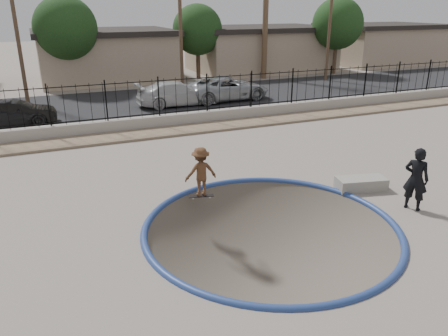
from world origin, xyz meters
TOP-DOWN VIEW (x-y plane):
  - ground at (0.00, 12.00)m, footprint 120.00×120.00m
  - bowl_pit at (0.00, -1.00)m, footprint 6.84×6.84m
  - coping_ring at (0.00, -1.00)m, footprint 7.04×7.04m
  - rock_strip at (0.00, 9.20)m, footprint 42.00×1.60m
  - retaining_wall at (0.00, 10.30)m, footprint 42.00×0.45m
  - fence at (0.00, 10.30)m, footprint 40.00×0.04m
  - street at (0.00, 17.00)m, footprint 90.00×8.00m
  - house_center at (0.00, 26.50)m, footprint 10.60×8.60m
  - house_east at (14.00, 26.50)m, footprint 12.60×8.60m
  - house_east_far at (28.00, 26.50)m, footprint 11.60×8.60m
  - utility_pole_left at (-6.00, 19.00)m, footprint 1.70×0.24m
  - utility_pole_mid at (4.00, 19.00)m, footprint 1.70×0.24m
  - utility_pole_right at (16.00, 19.00)m, footprint 1.70×0.24m
  - street_tree_left at (-3.00, 23.00)m, footprint 4.32×4.32m
  - street_tree_mid at (7.00, 24.00)m, footprint 3.96×3.96m
  - street_tree_right at (19.00, 22.00)m, footprint 4.32×4.32m
  - skater at (-1.06, 1.60)m, footprint 1.02×0.61m
  - skateboard at (-1.06, 1.60)m, footprint 0.80×0.38m
  - videographer at (4.44, -1.59)m, footprint 0.75×0.83m
  - concrete_ledge at (4.00, 0.17)m, footprint 1.72×1.05m
  - car_a at (-6.85, 13.40)m, footprint 4.07×1.73m
  - car_b at (-6.50, 13.40)m, footprint 3.85×1.51m
  - car_c at (2.31, 14.70)m, footprint 4.87×1.99m
  - car_d at (5.66, 14.98)m, footprint 5.45×2.77m

SIDE VIEW (x-z plane):
  - ground at x=0.00m, z-range -2.20..0.00m
  - bowl_pit at x=0.00m, z-range -0.90..0.90m
  - coping_ring at x=0.00m, z-range -0.10..0.10m
  - street at x=0.00m, z-range 0.00..0.04m
  - skateboard at x=-1.06m, z-range 0.02..0.09m
  - rock_strip at x=0.00m, z-range 0.00..0.11m
  - concrete_ledge at x=4.00m, z-range 0.00..0.40m
  - retaining_wall at x=0.00m, z-range 0.00..0.60m
  - car_b at x=-6.50m, z-range 0.04..1.28m
  - car_a at x=-6.85m, z-range 0.04..1.41m
  - car_c at x=2.31m, z-range 0.04..1.45m
  - car_d at x=5.66m, z-range 0.04..1.51m
  - skater at x=-1.06m, z-range 0.00..1.56m
  - videographer at x=4.44m, z-range 0.00..1.90m
  - fence at x=0.00m, z-range 0.60..2.40m
  - house_east at x=14.00m, z-range 0.02..3.92m
  - house_east_far at x=28.00m, z-range 0.02..3.92m
  - house_center at x=0.00m, z-range 0.02..3.92m
  - street_tree_mid at x=7.00m, z-range 0.92..6.75m
  - street_tree_left at x=-3.00m, z-range 1.01..7.37m
  - street_tree_right at x=19.00m, z-range 1.01..7.37m
  - utility_pole_left at x=-6.00m, z-range 0.20..9.20m
  - utility_pole_right at x=16.00m, z-range 0.20..9.20m
  - utility_pole_mid at x=4.00m, z-range 0.21..9.71m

